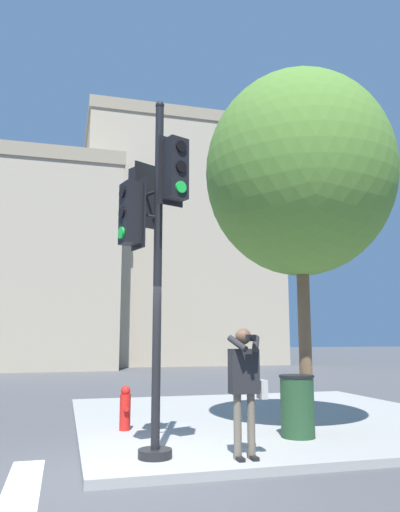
# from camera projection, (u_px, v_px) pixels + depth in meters

# --- Properties ---
(ground_plane) EXTENTS (160.00, 160.00, 0.00)m
(ground_plane) POSITION_uv_depth(u_px,v_px,m) (122.00, 477.00, 6.39)
(ground_plane) COLOR #4C4C4F
(sidewalk_corner) EXTENTS (8.00, 8.00, 0.12)m
(sidewalk_corner) POSITION_uv_depth(u_px,v_px,m) (268.00, 418.00, 10.63)
(sidewalk_corner) COLOR #9E9B96
(sidewalk_corner) RESTS_ON ground_plane
(traffic_signal_pole) EXTENTS (0.95, 1.16, 5.26)m
(traffic_signal_pole) POSITION_uv_depth(u_px,v_px,m) (151.00, 229.00, 7.32)
(traffic_signal_pole) COLOR black
(traffic_signal_pole) RESTS_ON sidewalk_corner
(person_photographer) EXTENTS (0.58, 0.54, 1.77)m
(person_photographer) POSITION_uv_depth(u_px,v_px,m) (245.00, 379.00, 6.99)
(person_photographer) COLOR black
(person_photographer) RESTS_ON sidewalk_corner
(street_tree) EXTENTS (3.55, 3.55, 6.68)m
(street_tree) POSITION_uv_depth(u_px,v_px,m) (299.00, 174.00, 9.46)
(street_tree) COLOR brown
(street_tree) RESTS_ON sidewalk_corner
(fire_hydrant) EXTENTS (0.20, 0.26, 0.78)m
(fire_hydrant) POSITION_uv_depth(u_px,v_px,m) (125.00, 408.00, 8.98)
(fire_hydrant) COLOR red
(fire_hydrant) RESTS_ON sidewalk_corner
(trash_bin) EXTENTS (0.59, 0.59, 1.01)m
(trash_bin) POSITION_uv_depth(u_px,v_px,m) (297.00, 406.00, 8.38)
(trash_bin) COLOR #234728
(trash_bin) RESTS_ON sidewalk_corner
(building_left) EXTENTS (13.90, 13.08, 12.25)m
(building_left) POSITION_uv_depth(u_px,v_px,m) (3.00, 268.00, 31.87)
(building_left) COLOR tan
(building_left) RESTS_ON ground_plane
(building_right) EXTENTS (13.42, 10.85, 16.97)m
(building_right) POSITION_uv_depth(u_px,v_px,m) (174.00, 246.00, 36.99)
(building_right) COLOR tan
(building_right) RESTS_ON ground_plane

